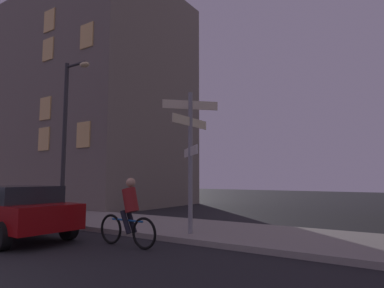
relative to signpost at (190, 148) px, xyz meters
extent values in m
cube|color=gray|center=(-1.17, 1.02, -2.35)|extent=(40.00, 3.38, 0.14)
cylinder|color=gray|center=(0.00, 0.00, -0.37)|extent=(0.12, 0.12, 3.82)
cube|color=beige|center=(0.00, 0.00, 1.19)|extent=(1.12, 1.12, 0.24)
cube|color=beige|center=(0.00, 0.00, 0.72)|extent=(0.03, 1.64, 0.24)
cube|color=white|center=(0.00, 0.00, -0.10)|extent=(1.20, 1.20, 0.24)
cylinder|color=#2D2D30|center=(-6.01, 0.34, 0.68)|extent=(0.16, 0.16, 5.93)
cylinder|color=#2D2D30|center=(-5.49, 0.34, 3.50)|extent=(1.04, 0.10, 0.10)
ellipsoid|color=#F9E099|center=(-4.97, 0.34, 3.40)|extent=(0.44, 0.28, 0.20)
cube|color=maroon|center=(-4.09, -2.58, -1.76)|extent=(4.44, 1.96, 0.62)
cube|color=#23282D|center=(-3.72, -2.60, -1.24)|extent=(2.02, 1.66, 0.43)
cylinder|color=black|center=(-5.45, -1.65, -2.10)|extent=(0.65, 0.27, 0.64)
cylinder|color=black|center=(-2.72, -3.51, -2.10)|extent=(0.65, 0.27, 0.64)
cylinder|color=black|center=(-2.60, -1.85, -2.10)|extent=(0.65, 0.27, 0.64)
torus|color=black|center=(-1.25, -1.64, -2.06)|extent=(0.72, 0.08, 0.72)
torus|color=black|center=(-0.15, -1.67, -2.06)|extent=(0.72, 0.08, 0.72)
cylinder|color=#1959A5|center=(-0.70, -1.66, -1.81)|extent=(1.00, 0.07, 0.04)
cylinder|color=maroon|center=(-0.60, -1.66, -1.34)|extent=(0.46, 0.33, 0.61)
sphere|color=tan|center=(-0.60, -1.66, -0.92)|extent=(0.22, 0.22, 0.22)
cylinder|color=black|center=(-0.66, -1.75, -1.84)|extent=(0.34, 0.13, 0.55)
cylinder|color=black|center=(-0.65, -1.57, -1.84)|extent=(0.34, 0.13, 0.55)
cube|color=slate|center=(-12.22, 6.35, 3.87)|extent=(12.37, 7.70, 12.58)
cube|color=#F2C672|center=(-10.68, 2.48, 1.17)|extent=(0.90, 0.06, 1.20)
cube|color=#F2C672|center=(-7.59, 2.48, 1.17)|extent=(0.90, 0.06, 1.20)
cube|color=#F2C672|center=(-10.68, 2.48, 2.77)|extent=(0.90, 0.06, 1.20)
cube|color=#F2C672|center=(-10.68, 2.48, 5.96)|extent=(0.90, 0.06, 1.20)
cube|color=#F2C672|center=(-7.59, 2.48, 5.96)|extent=(0.90, 0.06, 1.20)
cube|color=#F2C672|center=(-10.68, 2.48, 7.56)|extent=(0.90, 0.06, 1.20)
camera|label=1|loc=(4.90, -7.44, -0.81)|focal=30.74mm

